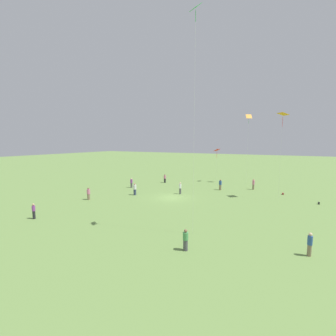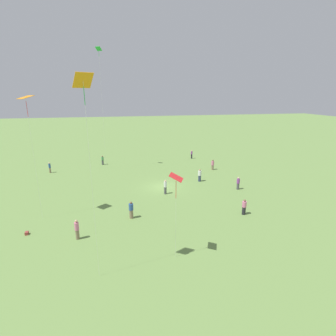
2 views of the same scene
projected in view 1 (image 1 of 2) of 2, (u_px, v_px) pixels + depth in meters
ground_plane at (171, 198)px, 32.42m from camera, size 240.00×240.00×0.00m
person_0 at (165, 179)px, 44.23m from camera, size 0.50×0.50×1.67m
person_1 at (253, 184)px, 37.84m from camera, size 0.50×0.50×1.81m
person_2 at (131, 183)px, 39.41m from camera, size 0.42×0.42×1.70m
person_3 at (135, 189)px, 33.93m from camera, size 0.57×0.57×1.80m
person_4 at (34, 211)px, 23.44m from camera, size 0.45×0.45×1.65m
person_5 at (220, 185)px, 37.47m from camera, size 0.56×0.56×1.79m
person_6 at (180, 188)px, 34.56m from camera, size 0.42×0.42×1.85m
person_7 at (89, 194)px, 31.20m from camera, size 0.61×0.61×1.71m
person_8 at (310, 244)px, 15.78m from camera, size 0.40×0.40×1.71m
person_9 at (186, 240)px, 16.61m from camera, size 0.47×0.47×1.63m
kite_0 at (217, 151)px, 44.53m from camera, size 1.27×1.23×6.63m
kite_1 at (196, 25)px, 17.73m from camera, size 0.97×1.03×18.79m
kite_2 at (283, 116)px, 30.35m from camera, size 1.63×1.63×11.93m
kite_3 at (249, 119)px, 42.08m from camera, size 1.10×1.25×13.17m
picnic_bag_0 at (283, 194)px, 34.30m from camera, size 0.37×0.28×0.27m
picnic_bag_1 at (319, 203)px, 28.98m from camera, size 0.32×0.18×0.29m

